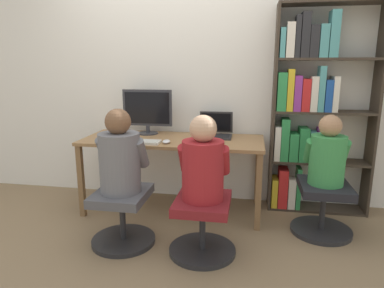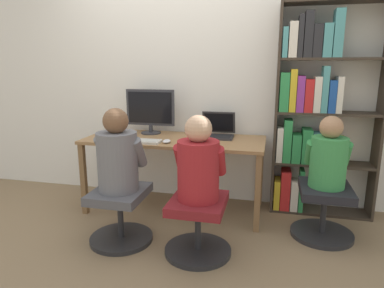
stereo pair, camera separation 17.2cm
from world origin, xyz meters
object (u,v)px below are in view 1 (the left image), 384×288
(office_chair_left, at_px, (122,214))
(person_near_shelf, at_px, (328,155))
(office_chair_right, at_px, (202,223))
(person_at_laptop, at_px, (203,164))
(person_at_monitor, at_px, (120,157))
(office_chair_side, at_px, (323,206))
(laptop, at_px, (215,132))
(keyboard, at_px, (138,142))
(bookshelf, at_px, (309,112))
(desktop_monitor, at_px, (147,111))

(office_chair_left, bearing_deg, person_near_shelf, 15.99)
(office_chair_right, xyz_separation_m, person_at_laptop, (0.00, 0.00, 0.47))
(person_at_laptop, bearing_deg, person_at_monitor, 176.23)
(office_chair_right, bearing_deg, person_at_laptop, 90.00)
(person_at_laptop, distance_m, office_chair_side, 1.19)
(office_chair_left, relative_size, person_near_shelf, 0.88)
(person_at_laptop, bearing_deg, office_chair_right, -90.00)
(laptop, distance_m, office_chair_right, 1.08)
(office_chair_right, height_order, person_near_shelf, person_near_shelf)
(person_at_laptop, bearing_deg, laptop, 90.72)
(laptop, relative_size, person_at_laptop, 0.52)
(office_chair_left, bearing_deg, keyboard, 92.19)
(office_chair_left, distance_m, bookshelf, 1.96)
(desktop_monitor, relative_size, laptop, 1.56)
(person_at_monitor, xyz_separation_m, person_at_laptop, (0.66, -0.04, -0.01))
(office_chair_right, bearing_deg, person_near_shelf, 27.72)
(office_chair_left, bearing_deg, office_chair_side, 15.86)
(desktop_monitor, relative_size, bookshelf, 0.26)
(office_chair_right, distance_m, person_at_laptop, 0.47)
(person_at_monitor, distance_m, bookshelf, 1.83)
(laptop, xyz_separation_m, person_near_shelf, (0.99, -0.43, -0.08))
(desktop_monitor, height_order, bookshelf, bookshelf)
(laptop, xyz_separation_m, office_chair_left, (-0.65, -0.89, -0.54))
(office_chair_left, xyz_separation_m, person_near_shelf, (1.64, 0.47, 0.45))
(keyboard, distance_m, person_at_laptop, 0.86)
(office_chair_left, bearing_deg, person_at_monitor, 90.00)
(bookshelf, relative_size, office_chair_side, 3.82)
(person_at_laptop, height_order, person_near_shelf, person_at_laptop)
(keyboard, bearing_deg, office_chair_side, -0.82)
(keyboard, relative_size, office_chair_left, 0.80)
(laptop, relative_size, office_chair_left, 0.63)
(office_chair_side, bearing_deg, keyboard, 179.18)
(office_chair_side, relative_size, person_near_shelf, 0.88)
(bookshelf, bearing_deg, office_chair_left, -148.26)
(bookshelf, xyz_separation_m, person_near_shelf, (0.09, -0.48, -0.29))
(laptop, xyz_separation_m, keyboard, (-0.67, -0.41, -0.04))
(keyboard, relative_size, office_chair_side, 0.80)
(laptop, xyz_separation_m, person_at_monitor, (-0.65, -0.89, -0.05))
(bookshelf, bearing_deg, desktop_monitor, -178.32)
(laptop, distance_m, person_near_shelf, 1.08)
(keyboard, height_order, office_chair_right, keyboard)
(person_at_laptop, bearing_deg, office_chair_side, 27.33)
(keyboard, bearing_deg, person_near_shelf, -0.68)
(keyboard, distance_m, person_at_monitor, 0.48)
(person_near_shelf, bearing_deg, desktop_monitor, 165.43)
(office_chair_left, distance_m, office_chair_side, 1.70)
(laptop, distance_m, office_chair_left, 1.23)
(office_chair_left, distance_m, person_at_monitor, 0.48)
(office_chair_left, height_order, person_near_shelf, person_near_shelf)
(keyboard, xyz_separation_m, office_chair_right, (0.68, -0.53, -0.50))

